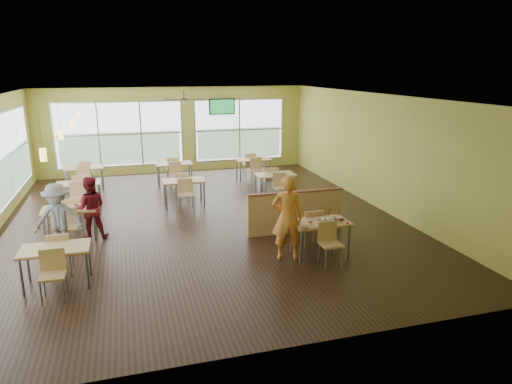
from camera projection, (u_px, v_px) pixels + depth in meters
room at (201, 160)px, 11.64m from camera, size 12.00×12.04×3.20m
window_bays at (98, 150)px, 13.81m from camera, size 9.24×10.24×2.38m
main_table at (320, 227)px, 9.65m from camera, size 1.22×1.52×0.87m
half_wall_divider at (295, 212)px, 11.02m from camera, size 2.40×0.14×1.04m
dining_tables at (157, 184)px, 13.20m from camera, size 6.92×8.72×0.87m
pendant_lights at (67, 128)px, 11.18m from camera, size 0.11×7.31×0.86m
ceiling_fan at (184, 99)px, 14.06m from camera, size 1.25×1.25×0.29m
tv_backwall at (222, 107)px, 17.36m from camera, size 1.00×0.07×0.60m
man_plaid at (288, 218)px, 9.38m from camera, size 0.75×0.59×1.81m
patron_maroon at (90, 208)px, 10.59m from camera, size 0.73×0.58×1.48m
patron_grey at (58, 219)px, 9.71m from camera, size 1.08×0.73×1.55m
cup_blue at (310, 222)px, 9.42m from camera, size 0.09×0.09×0.31m
cup_yellow at (323, 221)px, 9.43m from camera, size 0.10×0.10×0.35m
cup_red_near at (328, 221)px, 9.42m from camera, size 0.11×0.11×0.38m
cup_red_far at (339, 219)px, 9.56m from camera, size 0.09×0.09×0.32m
food_basket at (339, 218)px, 9.73m from camera, size 0.24×0.24×0.05m
ketchup_cup at (347, 223)px, 9.48m from camera, size 0.06×0.06×0.02m
wrapper_left at (304, 227)px, 9.21m from camera, size 0.20×0.19×0.04m
wrapper_mid at (321, 218)px, 9.75m from camera, size 0.26×0.24×0.05m
wrapper_right at (334, 223)px, 9.48m from camera, size 0.19×0.18×0.04m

